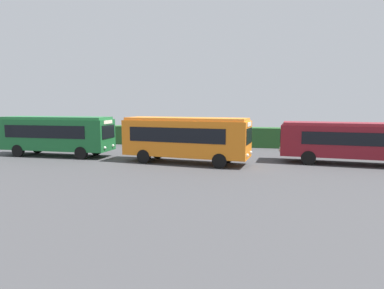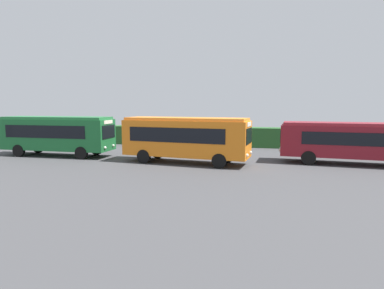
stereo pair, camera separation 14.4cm
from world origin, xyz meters
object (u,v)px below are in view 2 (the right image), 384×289
Objects in this scene: bus_orange at (186,137)px; traffic_cone at (42,143)px; person_left at (74,140)px; bus_green at (58,133)px; bus_maroon at (356,140)px.

traffic_cone is (-16.70, 6.42, -1.59)m from bus_orange.
person_left is (-12.06, 4.88, -1.02)m from bus_orange.
person_left is at bearing 165.53° from bus_orange.
person_left is 2.75× the size of traffic_cone.
bus_green is 11.13m from bus_orange.
bus_green is at bearing -177.61° from bus_orange.
person_left is at bearing -18.42° from traffic_cone.
traffic_cone is (-28.52, 4.58, -1.42)m from bus_maroon.
bus_orange is (11.08, -1.00, 0.03)m from bus_green.
bus_maroon reaches higher than traffic_cone.
person_left is at bearing -1.49° from bus_maroon.
bus_green is 22.92m from bus_maroon.
traffic_cone is at bearing -3.37° from bus_maroon.
bus_green is at bearing -44.00° from traffic_cone.
bus_orange reaches higher than traffic_cone.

